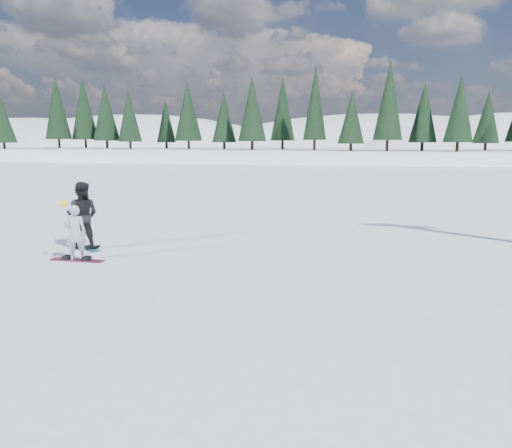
{
  "coord_description": "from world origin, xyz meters",
  "views": [
    {
      "loc": [
        7.82,
        -10.15,
        3.29
      ],
      "look_at": [
        5.68,
        2.02,
        1.1
      ],
      "focal_mm": 35.0,
      "sensor_mm": 36.0,
      "label": 1
    }
  ],
  "objects": [
    {
      "name": "ground",
      "position": [
        0.0,
        0.0,
        0.0
      ],
      "size": [
        420.0,
        420.0,
        0.0
      ],
      "primitive_type": "plane",
      "color": "white",
      "rests_on": "ground"
    },
    {
      "name": "alpine_backdrop",
      "position": [
        -11.72,
        189.17,
        -13.98
      ],
      "size": [
        412.5,
        227.0,
        53.2
      ],
      "color": "white",
      "rests_on": "ground"
    },
    {
      "name": "snowboarder_woman",
      "position": [
        0.87,
        1.76,
        0.77
      ],
      "size": [
        0.66,
        0.58,
        1.65
      ],
      "rotation": [
        0.0,
        0.0,
        3.64
      ],
      "color": "#AEAFB4",
      "rests_on": "ground"
    },
    {
      "name": "snowboarder_man",
      "position": [
        0.3,
        3.17,
        0.99
      ],
      "size": [
        1.07,
        0.89,
        1.98
      ],
      "primitive_type": "imported",
      "rotation": [
        0.0,
        0.0,
        3.3
      ],
      "color": "black",
      "rests_on": "ground"
    },
    {
      "name": "snowboard_woman",
      "position": [
        0.87,
        1.76,
        0.01
      ],
      "size": [
        1.51,
        0.33,
        0.03
      ],
      "primitive_type": "cube",
      "rotation": [
        0.0,
        0.0,
        -0.03
      ],
      "color": "maroon",
      "rests_on": "ground"
    },
    {
      "name": "snowboard_man",
      "position": [
        0.3,
        3.17,
        0.01
      ],
      "size": [
        1.39,
        1.09,
        0.03
      ],
      "primitive_type": "cube",
      "rotation": [
        0.0,
        0.0,
        -0.61
      ],
      "color": "teal",
      "rests_on": "ground"
    }
  ]
}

